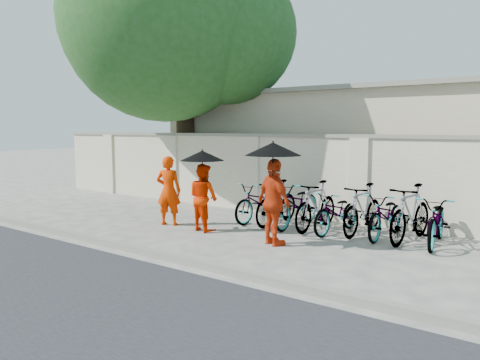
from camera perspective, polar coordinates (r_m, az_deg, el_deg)
The scene contains 19 objects.
ground at distance 9.71m, azimuth -4.07°, elevation -6.91°, with size 80.00×80.00×0.00m, color #AFAA98.
kerb at distance 8.52m, azimuth -11.62°, elevation -8.51°, with size 40.00×0.16×0.12m, color gray.
compound_wall at distance 11.64m, azimuth 10.01°, elevation 0.22°, with size 20.00×0.30×2.00m, color beige.
building_behind at distance 14.78m, azimuth 20.18°, elevation 3.54°, with size 14.00×6.00×3.20m, color #B6AA8C.
shade_tree at distance 14.41m, azimuth -7.78°, elevation 17.80°, with size 6.70×6.20×8.20m.
monk_left at distance 10.84m, azimuth -8.70°, elevation -1.28°, with size 0.58×0.38×1.60m, color #E23100.
monk_center at distance 10.18m, azimuth -4.50°, elevation -2.10°, with size 0.71×0.55×1.46m, color red.
parasol_center at distance 9.99m, azimuth -4.63°, elevation 2.98°, with size 0.94×0.94×0.92m.
monk_right at distance 8.88m, azimuth 4.16°, elevation -2.71°, with size 0.97×0.40×1.66m, color red.
parasol_right at distance 8.70m, azimuth 4.04°, elevation 3.80°, with size 1.06×1.06×1.02m.
bike_0 at distance 11.15m, azimuth 2.55°, elevation -2.70°, with size 0.63×1.80×0.94m, color #9496A0.
bike_1 at distance 10.81m, azimuth 4.49°, elevation -2.77°, with size 0.48×1.72×1.03m, color #9496A0.
bike_2 at distance 10.63m, azimuth 7.02°, elevation -2.95°, with size 0.68×1.96×1.03m, color #9496A0.
bike_3 at distance 10.34m, azimuth 9.26°, elevation -3.12°, with size 0.51×1.79×1.08m, color #9496A0.
bike_4 at distance 10.15m, azimuth 11.76°, elevation -3.87°, with size 0.59×1.71×0.90m, color #9496A0.
bike_5 at distance 10.10m, azimuth 14.76°, elevation -3.49°, with size 0.50×1.78×1.07m, color #9496A0.
bike_6 at distance 9.94m, azimuth 17.42°, elevation -4.12°, with size 0.62×1.78×0.94m, color #9496A0.
bike_7 at distance 9.71m, azimuth 20.08°, elevation -3.87°, with size 0.53×1.89×1.13m, color #9496A0.
bike_8 at distance 9.60m, azimuth 22.92°, elevation -4.59°, with size 0.64×1.85×0.97m, color #9496A0.
Camera 1 is at (6.16, -7.17, 2.22)m, focal length 35.00 mm.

